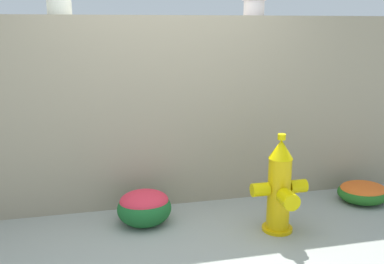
{
  "coord_description": "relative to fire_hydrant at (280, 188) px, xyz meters",
  "views": [
    {
      "loc": [
        -0.72,
        -3.28,
        1.84
      ],
      "look_at": [
        0.26,
        0.89,
        0.77
      ],
      "focal_mm": 40.43,
      "sensor_mm": 36.0,
      "label": 1
    }
  ],
  "objects": [
    {
      "name": "flower_bush_left",
      "position": [
        1.16,
        0.42,
        -0.3
      ],
      "size": [
        0.54,
        0.48,
        0.21
      ],
      "color": "#22611F",
      "rests_on": "ground"
    },
    {
      "name": "ground_plane",
      "position": [
        -0.88,
        -0.08,
        -0.41
      ],
      "size": [
        24.0,
        24.0,
        0.0
      ],
      "primitive_type": "plane",
      "color": "gray"
    },
    {
      "name": "fire_hydrant",
      "position": [
        0.0,
        0.0,
        0.0
      ],
      "size": [
        0.52,
        0.42,
        0.91
      ],
      "color": "#DBAF0A",
      "rests_on": "ground"
    },
    {
      "name": "stone_wall",
      "position": [
        -0.88,
        1.01,
        0.55
      ],
      "size": [
        6.56,
        0.4,
        1.93
      ],
      "primitive_type": "cube",
      "color": "gray",
      "rests_on": "ground"
    },
    {
      "name": "flower_bush_right",
      "position": [
        -1.17,
        0.43,
        -0.24
      ],
      "size": [
        0.51,
        0.46,
        0.34
      ],
      "color": "#1B5E28",
      "rests_on": "ground"
    }
  ]
}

